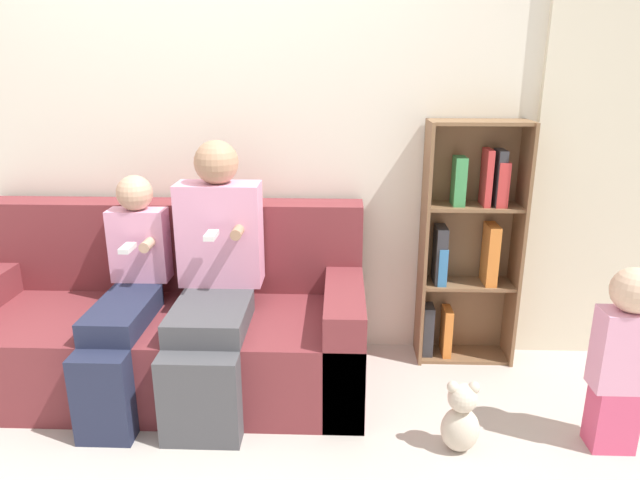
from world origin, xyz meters
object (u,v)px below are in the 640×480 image
Objects in this scene: couch at (166,326)px; child_seated at (125,295)px; adult_seated at (214,273)px; teddy_bear at (461,419)px; bookshelf at (467,244)px; toddler_standing at (623,355)px.

child_seated reaches higher than couch.
adult_seated reaches higher than teddy_bear.
bookshelf reaches higher than child_seated.
toddler_standing is at bearing -8.44° from child_seated.
toddler_standing is 2.49× the size of teddy_bear.
couch is at bearing -168.84° from bookshelf.
teddy_bear is (1.54, -0.37, -0.38)m from child_seated.
toddler_standing is (1.77, -0.37, -0.20)m from adult_seated.
couch reaches higher than teddy_bear.
adult_seated reaches higher than couch.
child_seated is 1.63m from teddy_bear.
child_seated is 2.22m from toddler_standing.
bookshelf is at bearing 11.16° from couch.
bookshelf reaches higher than toddler_standing.
bookshelf is at bearing 121.38° from toddler_standing.
teddy_bear is at bearing -13.64° from child_seated.
adult_seated is 3.76× the size of teddy_bear.
child_seated is at bearing 166.36° from teddy_bear.
bookshelf is at bearing 15.53° from child_seated.
adult_seated is at bearing -21.88° from couch.
couch is at bearing 166.71° from toddler_standing.
child_seated is 0.81× the size of bookshelf.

